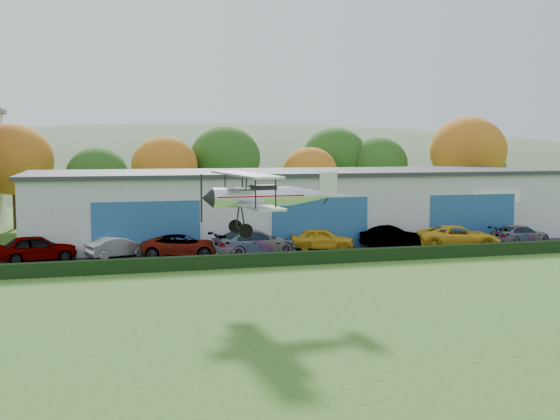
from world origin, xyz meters
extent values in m
plane|color=#395D1D|center=(0.00, 0.00, 0.00)|extent=(300.00, 300.00, 0.00)
cube|color=black|center=(3.00, 21.00, 0.03)|extent=(48.00, 9.00, 0.05)
cube|color=black|center=(3.00, 16.20, 0.40)|extent=(46.00, 0.60, 0.80)
cube|color=#B2B7BC|center=(5.00, 28.00, 2.50)|extent=(40.00, 12.00, 5.00)
cube|color=#2D3033|center=(5.00, 28.00, 5.15)|extent=(40.60, 12.60, 0.30)
cube|color=#225189|center=(-7.00, 21.95, 1.80)|extent=(7.00, 0.12, 3.60)
cube|color=#225189|center=(5.00, 21.95, 1.80)|extent=(7.00, 0.12, 3.60)
cube|color=#225189|center=(17.00, 21.95, 1.80)|extent=(7.00, 0.12, 3.60)
cylinder|color=#3D2614|center=(-17.00, 40.00, 1.57)|extent=(0.36, 0.36, 3.15)
ellipsoid|color=#A74E14|center=(-17.00, 40.00, 6.03)|extent=(6.84, 6.84, 6.16)
cylinder|color=#3D2614|center=(-10.00, 38.00, 1.22)|extent=(0.36, 0.36, 2.45)
ellipsoid|color=#1E4C14|center=(-10.00, 38.00, 4.69)|extent=(5.32, 5.32, 4.79)
cylinder|color=#3D2614|center=(-4.00, 40.00, 1.40)|extent=(0.36, 0.36, 2.80)
ellipsoid|color=#A74E14|center=(-4.00, 40.00, 5.36)|extent=(6.08, 6.08, 5.47)
cylinder|color=#3D2614|center=(2.00, 42.00, 1.57)|extent=(0.36, 0.36, 3.15)
ellipsoid|color=#1E4C14|center=(2.00, 42.00, 6.03)|extent=(6.84, 6.84, 6.16)
cylinder|color=#3D2614|center=(10.00, 40.00, 1.22)|extent=(0.36, 0.36, 2.45)
ellipsoid|color=#A74E14|center=(10.00, 40.00, 4.69)|extent=(5.32, 5.32, 4.79)
cylinder|color=#3D2614|center=(18.00, 42.00, 1.40)|extent=(0.36, 0.36, 2.80)
ellipsoid|color=#1E4C14|center=(18.00, 42.00, 5.36)|extent=(6.08, 6.08, 5.47)
cylinder|color=#3D2614|center=(26.00, 38.00, 1.75)|extent=(0.36, 0.36, 3.50)
ellipsoid|color=#A74E14|center=(26.00, 38.00, 6.70)|extent=(7.60, 7.60, 6.84)
cylinder|color=#3D2614|center=(30.00, 42.00, 1.22)|extent=(0.36, 0.36, 2.45)
ellipsoid|color=#1E4C14|center=(30.00, 42.00, 4.69)|extent=(5.32, 5.32, 4.79)
cylinder|color=#3D2614|center=(14.00, 44.00, 1.57)|extent=(0.36, 0.36, 3.15)
ellipsoid|color=#1E4C14|center=(14.00, 44.00, 6.03)|extent=(6.84, 6.84, 6.16)
ellipsoid|color=#4C6642|center=(20.00, 140.00, -15.40)|extent=(320.00, 196.00, 56.00)
ellipsoid|color=#4C6642|center=(90.00, 140.00, -9.90)|extent=(240.00, 126.00, 36.00)
imported|color=gray|center=(-13.80, 21.47, 0.87)|extent=(5.09, 2.79, 1.64)
imported|color=silver|center=(-8.85, 21.66, 0.72)|extent=(4.32, 2.87, 1.35)
imported|color=gray|center=(-4.85, 20.71, 0.76)|extent=(5.52, 3.37, 1.43)
imported|color=gray|center=(-0.20, 20.15, 0.89)|extent=(6.16, 3.66, 1.67)
imported|color=gold|center=(4.91, 21.23, 0.80)|extent=(4.72, 3.09, 1.49)
imported|color=gray|center=(10.06, 21.20, 0.79)|extent=(4.72, 3.23, 1.47)
imported|color=gold|center=(14.40, 19.41, 0.84)|extent=(6.22, 4.09, 1.59)
imported|color=gray|center=(19.81, 20.05, 0.74)|extent=(5.00, 2.74, 1.37)
cylinder|color=silver|center=(-3.35, 6.81, 4.92)|extent=(3.75, 1.11, 0.88)
cone|color=silver|center=(-0.43, 7.00, 4.92)|extent=(2.19, 1.01, 0.88)
cone|color=black|center=(-5.43, 6.68, 4.92)|extent=(0.54, 0.91, 0.88)
cube|color=#9D0708|center=(-3.05, 6.83, 4.97)|extent=(4.13, 1.16, 0.06)
cube|color=black|center=(-2.86, 6.85, 5.33)|extent=(1.20, 0.66, 0.24)
cube|color=silver|center=(-3.54, 6.80, 4.63)|extent=(1.67, 7.07, 0.10)
cube|color=silver|center=(-3.73, 6.79, 5.95)|extent=(1.79, 7.46, 0.10)
cylinder|color=black|center=(-3.81, 4.25, 5.29)|extent=(0.06, 0.06, 1.26)
cylinder|color=black|center=(-2.94, 4.31, 5.29)|extent=(0.06, 0.06, 1.26)
cylinder|color=black|center=(-4.14, 9.30, 5.29)|extent=(0.06, 0.06, 1.26)
cylinder|color=black|center=(-3.27, 9.35, 5.29)|extent=(0.06, 0.06, 1.26)
cylinder|color=black|center=(-3.71, 6.45, 5.61)|extent=(0.07, 0.21, 0.73)
cylinder|color=black|center=(-3.76, 7.13, 5.61)|extent=(0.07, 0.21, 0.73)
cylinder|color=black|center=(-3.90, 6.36, 4.10)|extent=(0.11, 0.68, 1.19)
cylinder|color=black|center=(-3.95, 7.19, 4.10)|extent=(0.11, 0.68, 1.19)
cylinder|color=black|center=(-3.93, 6.78, 3.51)|extent=(0.19, 1.85, 0.07)
cylinder|color=black|center=(-3.87, 5.90, 3.51)|extent=(0.63, 0.18, 0.62)
cylinder|color=black|center=(-3.98, 7.65, 3.51)|extent=(0.63, 0.18, 0.62)
cylinder|color=black|center=(0.25, 7.05, 4.68)|extent=(0.36, 0.08, 0.41)
cube|color=silver|center=(0.25, 7.05, 4.97)|extent=(1.04, 2.58, 0.06)
cube|color=silver|center=(0.34, 7.05, 5.46)|extent=(0.88, 0.11, 1.07)
cube|color=black|center=(-5.69, 6.66, 4.92)|extent=(0.07, 0.12, 2.14)
camera|label=1|loc=(-10.18, -22.94, 7.23)|focal=43.58mm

